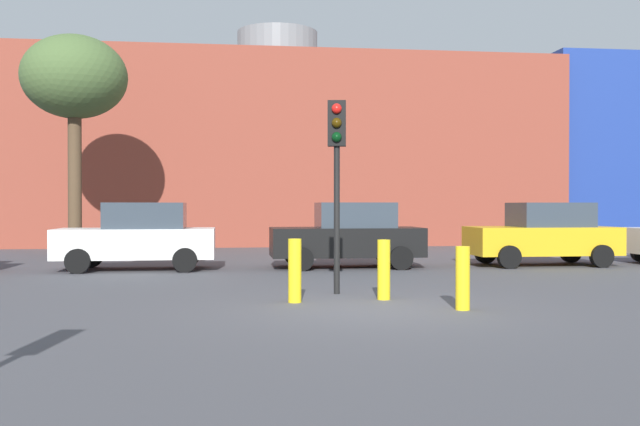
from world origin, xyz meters
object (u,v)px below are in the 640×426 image
at_px(parked_car_1, 139,236).
at_px(bollard_yellow_0, 295,271).
at_px(parked_car_2, 348,235).
at_px(bollard_yellow_1, 463,278).
at_px(traffic_light_island, 337,152).
at_px(parked_car_3, 544,234).
at_px(bare_tree_0, 74,80).
at_px(bollard_yellow_2, 384,270).

distance_m(parked_car_1, bollard_yellow_0, 8.02).
distance_m(parked_car_2, bollard_yellow_1, 8.47).
relative_size(traffic_light_island, bollard_yellow_1, 3.58).
distance_m(parked_car_1, traffic_light_island, 7.78).
bearing_deg(bollard_yellow_0, bollard_yellow_1, -25.46).
height_order(traffic_light_island, bollard_yellow_0, traffic_light_island).
height_order(parked_car_3, traffic_light_island, traffic_light_island).
distance_m(parked_car_3, bare_tree_0, 15.93).
bearing_deg(traffic_light_island, bollard_yellow_2, 47.81).
bearing_deg(parked_car_1, bare_tree_0, -61.26).
bearing_deg(traffic_light_island, bollard_yellow_0, -29.52).
bearing_deg(parked_car_3, traffic_light_island, 40.39).
relative_size(parked_car_3, bollard_yellow_0, 3.68).
bearing_deg(parked_car_3, bollard_yellow_0, 41.78).
xyz_separation_m(parked_car_1, bollard_yellow_2, (5.31, -6.96, -0.35)).
bearing_deg(bollard_yellow_0, parked_car_3, 41.78).
bearing_deg(parked_car_3, bollard_yellow_1, 57.96).
relative_size(traffic_light_island, bare_tree_0, 0.51).
distance_m(parked_car_2, traffic_light_island, 6.42).
bearing_deg(parked_car_2, bare_tree_0, -29.92).
xyz_separation_m(bare_tree_0, bollard_yellow_1, (9.01, -13.32, -5.43)).
height_order(bollard_yellow_0, bollard_yellow_1, bollard_yellow_0).
bearing_deg(bollard_yellow_2, parked_car_3, 47.80).
height_order(parked_car_3, bollard_yellow_1, parked_car_3).
bearing_deg(bollard_yellow_0, bare_tree_0, 117.63).
bearing_deg(parked_car_3, parked_car_1, -0.00).
relative_size(parked_car_1, bollard_yellow_1, 3.96).
height_order(parked_car_2, bollard_yellow_2, parked_car_2).
distance_m(parked_car_3, traffic_light_island, 9.46).
distance_m(traffic_light_island, bollard_yellow_1, 3.78).
height_order(traffic_light_island, bare_tree_0, bare_tree_0).
relative_size(parked_car_2, traffic_light_island, 1.11).
bearing_deg(bollard_yellow_2, bollard_yellow_0, -173.69).
bearing_deg(traffic_light_island, parked_car_2, 178.28).
height_order(parked_car_1, parked_car_3, parked_car_3).
bearing_deg(bollard_yellow_0, traffic_light_island, 50.50).
distance_m(bollard_yellow_1, bollard_yellow_2, 1.80).
bearing_deg(bollard_yellow_0, parked_car_1, 116.86).
distance_m(parked_car_1, bollard_yellow_1, 10.56).
height_order(parked_car_1, bollard_yellow_2, parked_car_1).
relative_size(parked_car_2, bare_tree_0, 0.57).
bearing_deg(bollard_yellow_0, bollard_yellow_2, 6.31).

